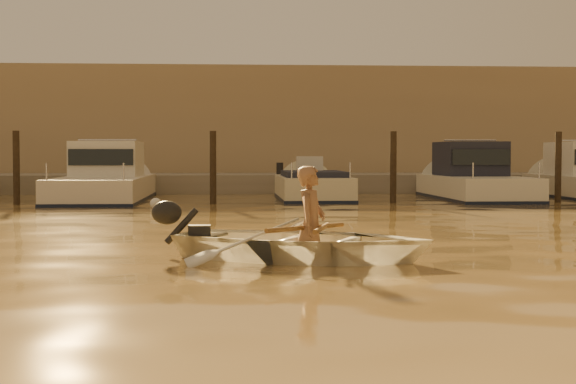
{
  "coord_description": "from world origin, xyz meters",
  "views": [
    {
      "loc": [
        0.21,
        -10.45,
        1.37
      ],
      "look_at": [
        1.19,
        3.89,
        0.75
      ],
      "focal_mm": 55.0,
      "sensor_mm": 36.0,
      "label": 1
    }
  ],
  "objects": [
    {
      "name": "fender_d",
      "position": [
        3.49,
        14.02,
        0.1
      ],
      "size": [
        0.3,
        0.3,
        0.3
      ],
      "primitive_type": "sphere",
      "color": "orange",
      "rests_on": "ground_plane"
    },
    {
      "name": "quay",
      "position": [
        0.0,
        21.5,
        0.15
      ],
      "size": [
        52.0,
        4.0,
        1.0
      ],
      "primitive_type": "cube",
      "color": "gray",
      "rests_on": "ground_plane"
    },
    {
      "name": "moored_boat_2",
      "position": [
        -3.46,
        16.0,
        0.62
      ],
      "size": [
        2.44,
        8.13,
        1.75
      ],
      "primitive_type": null,
      "color": "silver",
      "rests_on": "ground_plane"
    },
    {
      "name": "oar_starboard",
      "position": [
        1.23,
        0.87,
        0.42
      ],
      "size": [
        1.19,
        1.8,
        0.13
      ],
      "primitive_type": "cylinder",
      "rotation": [
        1.54,
        0.0,
        -0.57
      ],
      "color": "olive",
      "rests_on": "dinghy"
    },
    {
      "name": "ground_plane",
      "position": [
        0.0,
        0.0,
        0.0
      ],
      "size": [
        160.0,
        160.0,
        0.0
      ],
      "primitive_type": "plane",
      "color": "olive",
      "rests_on": "ground"
    },
    {
      "name": "person",
      "position": [
        1.28,
        0.85,
        0.46
      ],
      "size": [
        0.55,
        0.65,
        1.52
      ],
      "primitive_type": "imported",
      "rotation": [
        0.0,
        0.0,
        1.17
      ],
      "color": "#8C6246",
      "rests_on": "dinghy"
    },
    {
      "name": "waterfront_building",
      "position": [
        0.0,
        27.0,
        2.4
      ],
      "size": [
        46.0,
        7.0,
        4.8
      ],
      "primitive_type": "cube",
      "color": "#9E8466",
      "rests_on": "quay"
    },
    {
      "name": "piling_1",
      "position": [
        -5.5,
        13.8,
        0.9
      ],
      "size": [
        0.18,
        0.18,
        2.2
      ],
      "primitive_type": "cylinder",
      "color": "#2D2319",
      "rests_on": "ground_plane"
    },
    {
      "name": "fender_e",
      "position": [
        7.65,
        13.06,
        0.1
      ],
      "size": [
        0.3,
        0.3,
        0.3
      ],
      "primitive_type": "sphere",
      "color": "white",
      "rests_on": "ground_plane"
    },
    {
      "name": "oar_port",
      "position": [
        1.42,
        0.79,
        0.42
      ],
      "size": [
        0.45,
        2.08,
        0.13
      ],
      "primitive_type": "cylinder",
      "rotation": [
        1.54,
        0.0,
        -0.19
      ],
      "color": "brown",
      "rests_on": "dinghy"
    },
    {
      "name": "piling_3",
      "position": [
        4.8,
        13.8,
        0.9
      ],
      "size": [
        0.18,
        0.18,
        2.2
      ],
      "primitive_type": "cylinder",
      "color": "#2D2319",
      "rests_on": "ground_plane"
    },
    {
      "name": "piling_2",
      "position": [
        -0.2,
        13.8,
        0.9
      ],
      "size": [
        0.18,
        0.18,
        2.2
      ],
      "primitive_type": "cylinder",
      "color": "#2D2319",
      "rests_on": "ground_plane"
    },
    {
      "name": "moored_boat_4",
      "position": [
        7.75,
        16.0,
        0.62
      ],
      "size": [
        2.29,
        7.06,
        1.75
      ],
      "primitive_type": null,
      "color": "silver",
      "rests_on": "ground_plane"
    },
    {
      "name": "fender_c",
      "position": [
        -1.64,
        12.23,
        0.1
      ],
      "size": [
        0.3,
        0.3,
        0.3
      ],
      "primitive_type": "sphere",
      "color": "white",
      "rests_on": "ground_plane"
    },
    {
      "name": "moored_boat_3",
      "position": [
        2.75,
        16.0,
        0.22
      ],
      "size": [
        2.01,
        5.84,
        0.95
      ],
      "primitive_type": null,
      "color": "beige",
      "rests_on": "ground_plane"
    },
    {
      "name": "dinghy",
      "position": [
        1.19,
        0.89,
        0.23
      ],
      "size": [
        4.04,
        3.52,
        0.7
      ],
      "primitive_type": "imported",
      "rotation": [
        0.0,
        0.0,
        1.17
      ],
      "color": "white",
      "rests_on": "ground_plane"
    },
    {
      "name": "piling_4",
      "position": [
        9.5,
        13.8,
        0.9
      ],
      "size": [
        0.18,
        0.18,
        2.2
      ],
      "primitive_type": "cylinder",
      "color": "#2D2319",
      "rests_on": "ground_plane"
    },
    {
      "name": "outboard_motor",
      "position": [
        -0.19,
        1.47,
        0.28
      ],
      "size": [
        0.98,
        0.72,
        0.7
      ],
      "primitive_type": null,
      "rotation": [
        0.0,
        0.0,
        -0.4
      ],
      "color": "black",
      "rests_on": "dinghy"
    }
  ]
}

